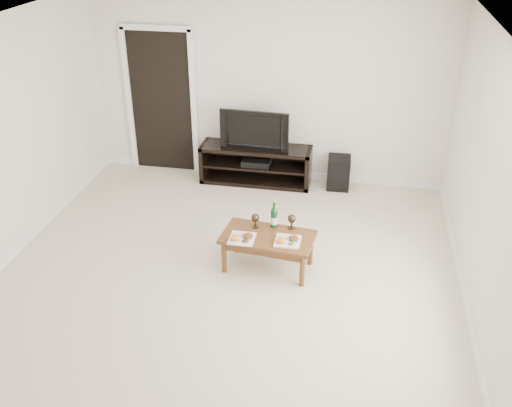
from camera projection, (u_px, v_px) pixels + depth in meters
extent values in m
plane|color=beige|center=(223.00, 284.00, 6.11)|extent=(5.50, 5.50, 0.00)
cube|color=white|center=(268.00, 90.00, 7.88)|extent=(5.00, 0.04, 2.60)
cube|color=white|center=(215.00, 35.00, 4.86)|extent=(5.00, 5.50, 0.04)
cube|color=black|center=(162.00, 103.00, 8.24)|extent=(0.90, 0.02, 2.05)
cube|color=black|center=(256.00, 165.00, 8.15)|extent=(1.57, 0.45, 0.55)
imported|color=black|center=(256.00, 128.00, 7.89)|extent=(0.97, 0.17, 0.56)
cube|color=black|center=(257.00, 162.00, 8.12)|extent=(0.40, 0.30, 0.08)
cube|color=black|center=(339.00, 173.00, 8.01)|extent=(0.32, 0.32, 0.47)
cube|color=brown|center=(268.00, 252.00, 6.27)|extent=(1.05, 0.65, 0.42)
cube|color=white|center=(242.00, 237.00, 6.09)|extent=(0.27, 0.27, 0.07)
cube|color=white|center=(288.00, 239.00, 6.05)|extent=(0.27, 0.27, 0.07)
cylinder|color=#0E331C|center=(274.00, 213.00, 6.25)|extent=(0.07, 0.07, 0.35)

